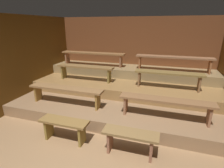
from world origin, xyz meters
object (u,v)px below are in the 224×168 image
bench_upper_left (93,55)px  bench_floor_right (130,138)px  bench_upper_right (174,59)px  bench_lower_left (66,91)px  bench_middle_left (85,69)px  bench_floor_left (64,126)px  bench_lower_right (166,103)px  bench_middle_right (168,75)px

bench_upper_left → bench_floor_right: bearing=-56.6°
bench_upper_left → bench_upper_right: size_ratio=1.00×
bench_floor_right → bench_lower_left: size_ratio=0.50×
bench_middle_left → bench_lower_left: bearing=-89.0°
bench_floor_left → bench_middle_left: bench_middle_left is taller
bench_upper_left → bench_lower_left: bearing=-86.3°
bench_floor_right → bench_middle_left: size_ratio=0.55×
bench_floor_right → bench_upper_right: 3.35m
bench_floor_left → bench_middle_left: (-0.58, 2.26, 0.63)m
bench_floor_right → bench_lower_right: size_ratio=0.50×
bench_floor_right → bench_lower_right: bearing=61.1°
bench_lower_left → bench_lower_right: same height
bench_lower_left → bench_upper_right: (2.63, 2.12, 0.60)m
bench_middle_left → bench_middle_right: 2.54m
bench_floor_left → bench_floor_right: 1.37m
bench_upper_right → bench_lower_left: bearing=-141.1°
bench_floor_left → bench_floor_right: same height
bench_middle_right → bench_upper_left: bench_upper_left is taller
bench_floor_right → bench_middle_left: bench_middle_left is taller
bench_middle_right → bench_upper_left: (-2.65, 0.88, 0.31)m
bench_floor_right → bench_upper_left: (-2.07, 3.14, 0.93)m
bench_upper_left → bench_upper_right: same height
bench_floor_right → bench_lower_right: (0.56, 1.02, 0.33)m
bench_lower_left → bench_upper_left: (-0.14, 2.12, 0.60)m
bench_lower_right → bench_lower_left: bearing=180.0°
bench_floor_right → bench_upper_left: size_ratio=0.43×
bench_lower_right → bench_upper_right: size_ratio=0.86×
bench_middle_right → bench_upper_right: bench_upper_right is taller
bench_lower_right → bench_middle_left: size_ratio=1.09×
bench_upper_right → bench_middle_left: bearing=-161.6°
bench_middle_left → bench_upper_left: size_ratio=0.79×
bench_lower_right → bench_floor_right: bearing=-118.9°
bench_floor_left → bench_upper_right: 3.88m
bench_upper_right → bench_floor_right: bearing=-102.5°
bench_lower_left → bench_lower_right: bearing=0.0°
bench_floor_left → bench_upper_right: bench_upper_right is taller
bench_middle_left → bench_upper_right: bearing=18.4°
bench_lower_right → bench_middle_left: bench_middle_left is taller
bench_floor_right → bench_middle_right: bearing=75.5°
bench_middle_right → bench_lower_left: bearing=-153.8°
bench_floor_left → bench_lower_right: 2.21m
bench_floor_right → bench_lower_left: 2.21m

